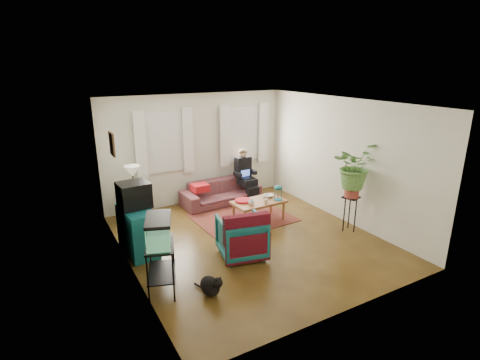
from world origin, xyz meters
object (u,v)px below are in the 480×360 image
sofa (221,189)px  plant_stand (350,214)px  aquarium_stand (161,267)px  coffee_table (259,211)px  side_table (135,205)px  dresser (138,231)px  armchair (241,235)px

sofa → plant_stand: bearing=-62.1°
aquarium_stand → coffee_table: 3.02m
sofa → coffee_table: bearing=-83.2°
side_table → dresser: size_ratio=0.68×
plant_stand → armchair: bearing=176.0°
armchair → side_table: bearing=-52.8°
sofa → coffee_table: 1.39m
armchair → coffee_table: bearing=-121.7°
armchair → coffee_table: size_ratio=0.71×
dresser → armchair: 1.84m
side_table → armchair: (1.21, -2.52, 0.08)m
dresser → plant_stand: (3.95, -1.17, -0.06)m
dresser → armchair: dresser is taller
aquarium_stand → coffee_table: bearing=49.6°
dresser → plant_stand: 4.12m
plant_stand → coffee_table: bearing=136.0°
armchair → plant_stand: (2.40, -0.17, -0.03)m
sofa → armchair: armchair is taller
dresser → coffee_table: bearing=-1.8°
side_table → sofa: bearing=-0.9°
sofa → aquarium_stand: 3.73m
dresser → armchair: (1.55, -1.00, -0.03)m
armchair → coffee_table: 1.56m
dresser → coffee_table: size_ratio=0.84×
sofa → plant_stand: size_ratio=2.62×
aquarium_stand → coffee_table: aquarium_stand is taller
side_table → plant_stand: 4.50m
side_table → armchair: bearing=-64.4°
dresser → coffee_table: 2.62m
side_table → aquarium_stand: size_ratio=0.81×
dresser → aquarium_stand: (-0.01, -1.36, -0.03)m
sofa → armchair: 2.63m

